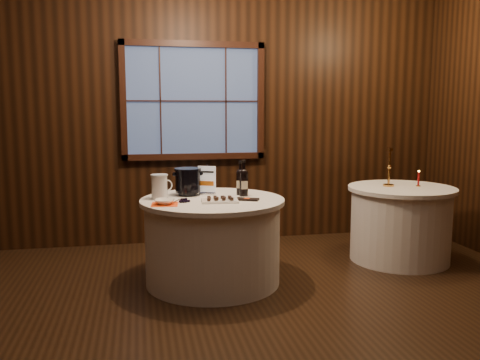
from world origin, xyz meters
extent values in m
plane|color=black|center=(0.00, 0.00, 0.00)|extent=(6.00, 6.00, 0.00)
cube|color=black|center=(0.00, 2.50, 1.50)|extent=(6.00, 0.02, 3.00)
cube|color=#3D5180|center=(0.00, 2.47, 1.65)|extent=(1.50, 0.01, 1.20)
cylinder|color=white|center=(0.00, 1.00, 0.36)|extent=(1.20, 1.20, 0.73)
cylinder|color=white|center=(0.00, 1.00, 0.75)|extent=(1.28, 1.28, 0.04)
cylinder|color=white|center=(2.00, 1.30, 0.36)|extent=(1.00, 1.00, 0.73)
cylinder|color=white|center=(2.00, 1.30, 0.75)|extent=(1.08, 1.08, 0.04)
cube|color=silver|center=(-0.01, 1.25, 0.78)|extent=(0.16, 0.13, 0.01)
cube|color=silver|center=(-0.01, 1.25, 0.91)|extent=(0.02, 0.02, 0.26)
cube|color=white|center=(-0.01, 1.24, 0.91)|extent=(0.16, 0.07, 0.24)
cylinder|color=black|center=(0.29, 1.16, 0.87)|extent=(0.07, 0.07, 0.20)
sphere|color=black|center=(0.29, 1.16, 0.97)|extent=(0.07, 0.07, 0.07)
cylinder|color=black|center=(0.29, 1.16, 1.03)|extent=(0.03, 0.03, 0.09)
cylinder|color=black|center=(0.29, 1.16, 1.07)|extent=(0.03, 0.03, 0.02)
cube|color=beige|center=(0.29, 1.12, 0.87)|extent=(0.05, 0.03, 0.07)
cylinder|color=black|center=(0.30, 1.08, 0.88)|extent=(0.08, 0.08, 0.21)
sphere|color=black|center=(0.30, 1.08, 0.98)|extent=(0.08, 0.08, 0.08)
cylinder|color=black|center=(0.30, 1.08, 1.04)|extent=(0.03, 0.03, 0.10)
cylinder|color=black|center=(0.30, 1.08, 1.09)|extent=(0.03, 0.03, 0.02)
cube|color=beige|center=(0.30, 1.04, 0.88)|extent=(0.06, 0.00, 0.07)
cylinder|color=black|center=(-0.19, 1.23, 0.79)|extent=(0.18, 0.18, 0.03)
cylinder|color=black|center=(-0.19, 1.23, 0.90)|extent=(0.23, 0.23, 0.20)
cylinder|color=black|center=(-0.19, 1.23, 1.01)|extent=(0.25, 0.25, 0.02)
cube|color=white|center=(0.04, 0.84, 0.78)|extent=(0.33, 0.23, 0.02)
cube|color=black|center=(0.29, 0.86, 0.78)|extent=(0.22, 0.18, 0.02)
cylinder|color=#3B2E15|center=(-0.33, 0.87, 0.79)|extent=(0.06, 0.01, 0.03)
cylinder|color=white|center=(-0.46, 1.09, 0.87)|extent=(0.14, 0.14, 0.21)
cylinder|color=white|center=(-0.46, 1.09, 0.98)|extent=(0.15, 0.15, 0.01)
torus|color=white|center=(-0.39, 1.09, 0.88)|extent=(0.10, 0.05, 0.11)
cube|color=#FF4E15|center=(-0.43, 0.80, 0.77)|extent=(0.24, 0.24, 0.00)
imported|color=white|center=(-0.43, 0.80, 0.79)|extent=(0.21, 0.21, 0.04)
cylinder|color=#BF833B|center=(1.89, 1.37, 0.78)|extent=(0.11, 0.11, 0.02)
cylinder|color=#BF833B|center=(1.89, 1.37, 0.96)|extent=(0.02, 0.02, 0.34)
cylinder|color=#BF833B|center=(1.89, 1.37, 1.15)|extent=(0.06, 0.06, 0.03)
cylinder|color=#BF833B|center=(2.18, 1.30, 0.78)|extent=(0.05, 0.05, 0.01)
cylinder|color=#960B0C|center=(2.18, 1.30, 0.85)|extent=(0.02, 0.02, 0.14)
sphere|color=#FFB23F|center=(2.18, 1.30, 0.93)|extent=(0.02, 0.02, 0.02)
camera|label=1|loc=(-0.63, -3.40, 1.56)|focal=38.00mm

